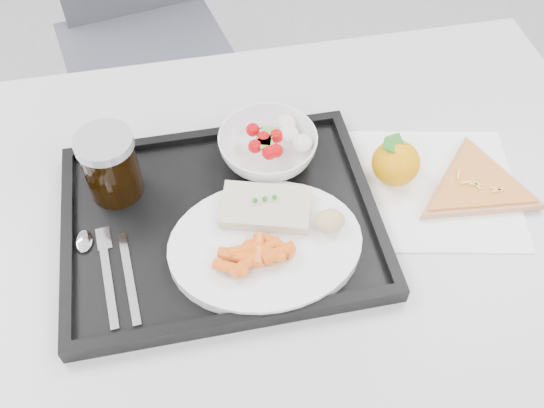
{
  "coord_description": "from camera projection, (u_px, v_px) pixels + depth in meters",
  "views": [
    {
      "loc": [
        -0.07,
        -0.22,
        1.47
      ],
      "look_at": [
        0.03,
        0.32,
        0.77
      ],
      "focal_mm": 40.0,
      "sensor_mm": 36.0,
      "label": 1
    }
  ],
  "objects": [
    {
      "name": "table",
      "position": [
        252.0,
        249.0,
        0.94
      ],
      "size": [
        1.2,
        0.8,
        0.75
      ],
      "color": "silver",
      "rests_on": "ground"
    },
    {
      "name": "chair",
      "position": [
        141.0,
        10.0,
        1.58
      ],
      "size": [
        0.49,
        0.49,
        0.93
      ],
      "color": "#3B3B43",
      "rests_on": "ground"
    },
    {
      "name": "tray",
      "position": [
        221.0,
        221.0,
        0.88
      ],
      "size": [
        0.45,
        0.35,
        0.03
      ],
      "color": "black",
      "rests_on": "table"
    },
    {
      "name": "dinner_plate",
      "position": [
        265.0,
        245.0,
        0.84
      ],
      "size": [
        0.27,
        0.27,
        0.02
      ],
      "color": "white",
      "rests_on": "tray"
    },
    {
      "name": "fish_fillet",
      "position": [
        265.0,
        207.0,
        0.86
      ],
      "size": [
        0.14,
        0.11,
        0.02
      ],
      "color": "beige",
      "rests_on": "dinner_plate"
    },
    {
      "name": "bread_roll",
      "position": [
        330.0,
        221.0,
        0.83
      ],
      "size": [
        0.05,
        0.04,
        0.03
      ],
      "color": "#E2C387",
      "rests_on": "dinner_plate"
    },
    {
      "name": "salad_bowl",
      "position": [
        268.0,
        147.0,
        0.93
      ],
      "size": [
        0.15,
        0.15,
        0.05
      ],
      "color": "white",
      "rests_on": "tray"
    },
    {
      "name": "cola_glass",
      "position": [
        110.0,
        164.0,
        0.87
      ],
      "size": [
        0.08,
        0.08,
        0.11
      ],
      "color": "black",
      "rests_on": "tray"
    },
    {
      "name": "cutlery",
      "position": [
        106.0,
        262.0,
        0.83
      ],
      "size": [
        0.09,
        0.17,
        0.01
      ],
      "color": "silver",
      "rests_on": "tray"
    },
    {
      "name": "napkin",
      "position": [
        434.0,
        188.0,
        0.93
      ],
      "size": [
        0.29,
        0.29,
        0.0
      ],
      "color": "white",
      "rests_on": "table"
    },
    {
      "name": "tangerine",
      "position": [
        396.0,
        163.0,
        0.92
      ],
      "size": [
        0.09,
        0.09,
        0.07
      ],
      "color": "orange",
      "rests_on": "napkin"
    },
    {
      "name": "pizza_slice",
      "position": [
        476.0,
        186.0,
        0.92
      ],
      "size": [
        0.29,
        0.29,
        0.02
      ],
      "color": "tan",
      "rests_on": "napkin"
    },
    {
      "name": "carrot_pile",
      "position": [
        257.0,
        254.0,
        0.8
      ],
      "size": [
        0.12,
        0.06,
        0.02
      ],
      "color": "#E95B14",
      "rests_on": "dinner_plate"
    },
    {
      "name": "salad_contents",
      "position": [
        280.0,
        138.0,
        0.93
      ],
      "size": [
        0.1,
        0.08,
        0.03
      ],
      "color": "#B50408",
      "rests_on": "salad_bowl"
    }
  ]
}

